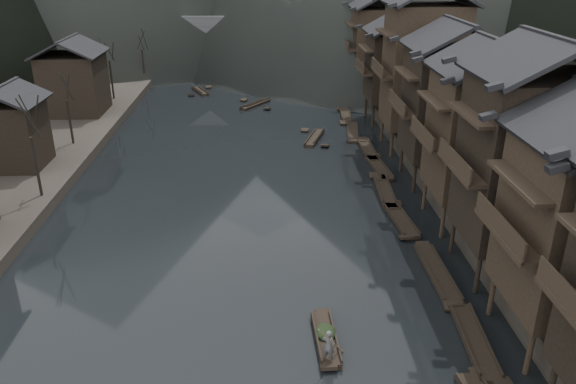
{
  "coord_description": "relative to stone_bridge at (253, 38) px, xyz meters",
  "views": [
    {
      "loc": [
        1.74,
        -24.34,
        18.99
      ],
      "look_at": [
        3.38,
        13.44,
        2.5
      ],
      "focal_mm": 35.0,
      "sensor_mm": 36.0,
      "label": 1
    }
  ],
  "objects": [
    {
      "name": "water",
      "position": [
        0.0,
        -72.0,
        -5.11
      ],
      "size": [
        300.0,
        300.0,
        0.0
      ],
      "primitive_type": "plane",
      "color": "black",
      "rests_on": "ground"
    },
    {
      "name": "right_bank",
      "position": [
        35.0,
        -32.0,
        -4.21
      ],
      "size": [
        40.0,
        200.0,
        1.8
      ],
      "primitive_type": "cube",
      "color": "#2D2823",
      "rests_on": "ground"
    },
    {
      "name": "stilt_houses",
      "position": [
        17.28,
        -52.77,
        3.77
      ],
      "size": [
        9.0,
        67.6,
        16.57
      ],
      "color": "black",
      "rests_on": "ground"
    },
    {
      "name": "bare_trees",
      "position": [
        -17.0,
        -47.88,
        1.06
      ],
      "size": [
        3.47,
        72.42,
        6.94
      ],
      "color": "black",
      "rests_on": "left_bank"
    },
    {
      "name": "moored_sampans",
      "position": [
        11.96,
        -54.44,
        -4.91
      ],
      "size": [
        2.8,
        56.24,
        0.47
      ],
      "color": "black",
      "rests_on": "water"
    },
    {
      "name": "midriver_boats",
      "position": [
        1.23,
        -21.45,
        -4.91
      ],
      "size": [
        17.36,
        39.87,
        0.45
      ],
      "color": "black",
      "rests_on": "water"
    },
    {
      "name": "stone_bridge",
      "position": [
        0.0,
        0.0,
        0.0
      ],
      "size": [
        40.0,
        6.0,
        9.0
      ],
      "color": "#4C4C4F",
      "rests_on": "ground"
    },
    {
      "name": "hero_sampan",
      "position": [
        4.75,
        -72.56,
        -4.91
      ],
      "size": [
        1.21,
        4.95,
        0.43
      ],
      "color": "black",
      "rests_on": "water"
    },
    {
      "name": "cargo_heap",
      "position": [
        4.76,
        -72.33,
        -4.35
      ],
      "size": [
        1.08,
        1.42,
        0.65
      ],
      "primitive_type": "ellipsoid",
      "color": "black",
      "rests_on": "hero_sampan"
    },
    {
      "name": "boatman",
      "position": [
        4.68,
        -74.28,
        -3.78
      ],
      "size": [
        0.78,
        0.68,
        1.79
      ],
      "primitive_type": "imported",
      "rotation": [
        0.0,
        0.0,
        2.65
      ],
      "color": "#505153",
      "rests_on": "hero_sampan"
    },
    {
      "name": "bamboo_pole",
      "position": [
        4.88,
        -74.28,
        -1.27
      ],
      "size": [
        1.72,
        2.18,
        3.24
      ],
      "primitive_type": "cylinder",
      "rotation": [
        0.7,
        0.0,
        -0.66
      ],
      "color": "#8C7A51",
      "rests_on": "boatman"
    }
  ]
}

